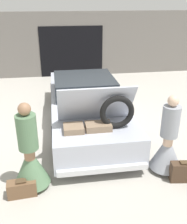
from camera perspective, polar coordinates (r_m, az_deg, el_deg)
ground_plane at (r=7.66m, az=-1.65°, el=-2.32°), size 40.00×40.00×0.00m
garage_wall_back at (r=12.08m, az=-4.86°, el=14.37°), size 12.00×0.14×2.80m
car at (r=7.42m, az=-1.69°, el=1.81°), size 1.94×5.35×1.76m
person_left at (r=5.09m, az=-13.63°, el=-9.87°), size 0.69×0.69×1.74m
person_right at (r=5.60m, az=15.80°, el=-6.98°), size 0.67×0.67×1.68m
suitcase_beside_left_person at (r=5.18m, az=-15.29°, el=-15.73°), size 0.54×0.26×0.34m
suitcase_beside_right_person at (r=5.60m, az=18.97°, el=-12.20°), size 0.53×0.27×0.44m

